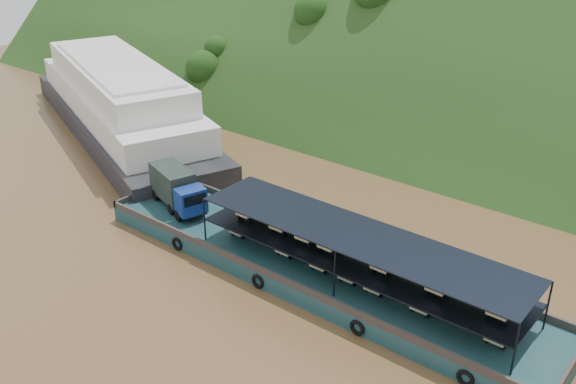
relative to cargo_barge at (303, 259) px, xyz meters
The scene contains 4 objects.
ground 3.32m from the cargo_barge, 154.68° to the left, with size 160.00×160.00×0.00m, color brown.
hillside 37.46m from the cargo_barge, 94.33° to the left, with size 140.00×28.00×28.00m, color #173212.
cargo_barge is the anchor object (origin of this frame).
passenger_ferry 34.13m from the cargo_barge, 163.17° to the left, with size 40.46×23.74×8.02m.
Camera 1 is at (26.09, -31.92, 24.79)m, focal length 40.00 mm.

